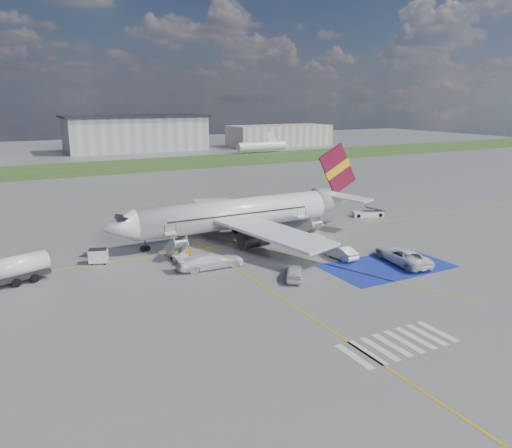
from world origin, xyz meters
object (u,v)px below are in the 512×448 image
object	(u,v)px
airliner	(245,213)
van_white_a	(402,253)
car_silver_b	(340,252)
fuel_tanker	(5,275)
gpu_cart	(98,257)
car_silver_a	(294,272)
van_white_b	(210,258)
belt_loader	(368,214)

from	to	relation	value
airliner	van_white_a	bearing A→B (deg)	-58.74
car_silver_b	fuel_tanker	bearing A→B (deg)	-19.31
car_silver_b	gpu_cart	bearing A→B (deg)	-29.90
gpu_cart	car_silver_a	bearing A→B (deg)	-21.81
van_white_b	car_silver_a	bearing A→B (deg)	-136.96
belt_loader	van_white_a	size ratio (longest dim) A/B	0.86
belt_loader	van_white_b	distance (m)	33.65
fuel_tanker	car_silver_a	world-z (taller)	fuel_tanker
airliner	belt_loader	bearing A→B (deg)	4.67
airliner	gpu_cart	world-z (taller)	airliner
airliner	belt_loader	distance (m)	23.06
van_white_a	belt_loader	bearing A→B (deg)	-112.63
gpu_cart	car_silver_b	size ratio (longest dim) A/B	0.51
van_white_a	fuel_tanker	bearing A→B (deg)	-9.61
fuel_tanker	car_silver_b	bearing A→B (deg)	-31.11
fuel_tanker	gpu_cart	size ratio (longest dim) A/B	3.68
van_white_a	gpu_cart	bearing A→B (deg)	-19.20
airliner	car_silver_b	world-z (taller)	airliner
fuel_tanker	van_white_b	distance (m)	20.41
gpu_cart	van_white_a	size ratio (longest dim) A/B	0.38
belt_loader	car_silver_b	bearing A→B (deg)	-119.49
car_silver_b	van_white_b	xyz separation A→B (m)	(-14.61, 3.98, 0.35)
fuel_tanker	van_white_b	size ratio (longest dim) A/B	1.52
car_silver_a	van_white_b	distance (m)	9.54
car_silver_a	car_silver_b	bearing A→B (deg)	-127.01
airliner	van_white_a	xyz separation A→B (m)	(10.82, -17.82, -2.23)
car_silver_a	fuel_tanker	bearing A→B (deg)	7.42
fuel_tanker	belt_loader	bearing A→B (deg)	-9.95
van_white_b	gpu_cart	bearing A→B (deg)	57.03
airliner	gpu_cart	distance (m)	19.64
airliner	car_silver_b	size ratio (longest dim) A/B	8.03
airliner	car_silver_a	world-z (taller)	airliner
airliner	car_silver_a	size ratio (longest dim) A/B	8.22
van_white_a	airliner	bearing A→B (deg)	-50.06
gpu_cart	van_white_b	xyz separation A→B (m)	(10.42, -7.42, 0.34)
car_silver_a	van_white_a	xyz separation A→B (m)	(13.57, -1.30, 0.40)
gpu_cart	airliner	bearing A→B (deg)	25.07
airliner	fuel_tanker	bearing A→B (deg)	-170.72
gpu_cart	van_white_b	size ratio (longest dim) A/B	0.41
gpu_cart	belt_loader	bearing A→B (deg)	24.65
belt_loader	gpu_cart	bearing A→B (deg)	-155.87
fuel_tanker	car_silver_a	bearing A→B (deg)	-41.55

